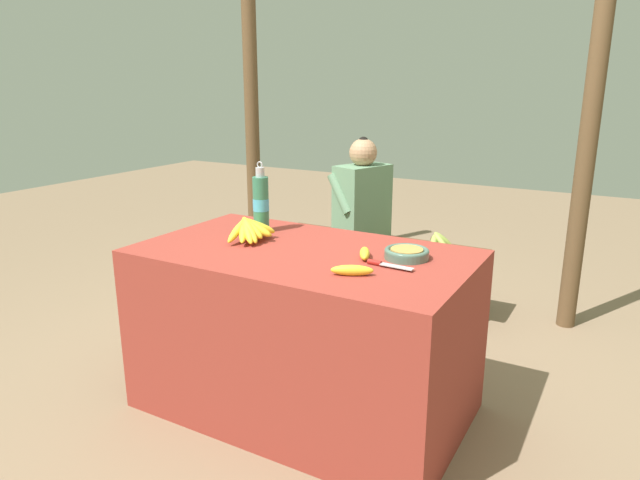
% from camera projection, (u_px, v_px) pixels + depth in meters
% --- Properties ---
extents(ground_plane, '(12.00, 12.00, 0.00)m').
position_uv_depth(ground_plane, '(305.00, 405.00, 2.56)').
color(ground_plane, '#846B51').
extents(market_counter, '(1.38, 0.79, 0.73)m').
position_uv_depth(market_counter, '(304.00, 331.00, 2.46)').
color(market_counter, maroon).
rests_on(market_counter, ground_plane).
extents(banana_bunch_ripe, '(0.17, 0.28, 0.12)m').
position_uv_depth(banana_bunch_ripe, '(251.00, 228.00, 2.49)').
color(banana_bunch_ripe, '#4C381E').
rests_on(banana_bunch_ripe, market_counter).
extents(serving_bowl, '(0.18, 0.18, 0.04)m').
position_uv_depth(serving_bowl, '(407.00, 253.00, 2.25)').
color(serving_bowl, '#4C6B5B').
rests_on(serving_bowl, market_counter).
extents(water_bottle, '(0.07, 0.07, 0.33)m').
position_uv_depth(water_bottle, '(261.00, 203.00, 2.62)').
color(water_bottle, '#337556').
rests_on(water_bottle, market_counter).
extents(loose_banana_front, '(0.16, 0.10, 0.04)m').
position_uv_depth(loose_banana_front, '(352.00, 270.00, 2.05)').
color(loose_banana_front, yellow).
rests_on(loose_banana_front, market_counter).
extents(loose_banana_side, '(0.09, 0.14, 0.04)m').
position_uv_depth(loose_banana_side, '(365.00, 253.00, 2.25)').
color(loose_banana_side, yellow).
rests_on(loose_banana_side, market_counter).
extents(knife, '(0.19, 0.03, 0.02)m').
position_uv_depth(knife, '(383.00, 264.00, 2.15)').
color(knife, '#BCBCC1').
rests_on(knife, market_counter).
extents(wooden_bench, '(1.37, 0.32, 0.43)m').
position_uv_depth(wooden_bench, '(377.00, 252.00, 3.64)').
color(wooden_bench, brown).
rests_on(wooden_bench, ground_plane).
extents(seated_vendor, '(0.47, 0.43, 1.08)m').
position_uv_depth(seated_vendor, '(357.00, 209.00, 3.62)').
color(seated_vendor, '#473828').
rests_on(seated_vendor, ground_plane).
extents(banana_bunch_green, '(0.14, 0.24, 0.12)m').
position_uv_depth(banana_bunch_green, '(438.00, 240.00, 3.42)').
color(banana_bunch_green, '#4C381E').
rests_on(banana_bunch_green, wooden_bench).
extents(support_post_near, '(0.10, 0.10, 2.64)m').
position_uv_depth(support_post_near, '(251.00, 93.00, 4.12)').
color(support_post_near, brown).
rests_on(support_post_near, ground_plane).
extents(support_post_far, '(0.10, 0.10, 2.64)m').
position_uv_depth(support_post_far, '(594.00, 97.00, 3.05)').
color(support_post_far, brown).
rests_on(support_post_far, ground_plane).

